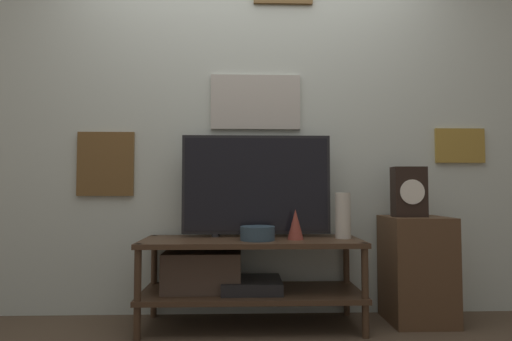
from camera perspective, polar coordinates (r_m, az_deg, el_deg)
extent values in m
cube|color=beige|center=(2.80, -0.74, 7.92)|extent=(6.40, 0.06, 2.70)
cube|color=#B2ADA3|center=(2.78, -0.05, 9.74)|extent=(0.61, 0.02, 0.38)
cube|color=#B2BCC6|center=(2.77, -0.05, 9.77)|extent=(0.58, 0.01, 0.34)
cube|color=olive|center=(3.11, 27.10, 3.18)|extent=(0.34, 0.02, 0.24)
cube|color=beige|center=(3.11, 27.16, 3.19)|extent=(0.31, 0.01, 0.20)
cube|color=brown|center=(2.87, -20.68, 0.89)|extent=(0.38, 0.02, 0.43)
cube|color=beige|center=(2.86, -20.72, 0.90)|extent=(0.34, 0.01, 0.39)
cube|color=#422D1E|center=(2.49, -0.63, -10.09)|extent=(1.34, 0.47, 0.03)
cube|color=#422D1E|center=(2.54, -0.63, -17.10)|extent=(1.34, 0.47, 0.03)
cylinder|color=#422D1E|center=(2.40, -16.57, -16.29)|extent=(0.04, 0.04, 0.53)
cylinder|color=#422D1E|center=(2.43, 15.32, -16.15)|extent=(0.04, 0.04, 0.53)
cylinder|color=#422D1E|center=(2.79, -14.37, -14.39)|extent=(0.04, 0.04, 0.53)
cylinder|color=#422D1E|center=(2.81, 12.79, -14.31)|extent=(0.04, 0.04, 0.53)
cube|color=black|center=(2.53, -0.63, -16.00)|extent=(0.36, 0.33, 0.07)
cube|color=#47382D|center=(2.53, -7.67, -14.06)|extent=(0.47, 0.26, 0.24)
cylinder|color=black|center=(2.59, -5.82, -9.22)|extent=(0.05, 0.05, 0.02)
cylinder|color=black|center=(2.61, 5.87, -9.17)|extent=(0.05, 0.05, 0.02)
cube|color=black|center=(2.57, 0.04, -2.00)|extent=(0.95, 0.04, 0.63)
cube|color=black|center=(2.56, 0.06, -2.00)|extent=(0.92, 0.01, 0.60)
cylinder|color=beige|center=(2.56, 12.31, -6.28)|extent=(0.10, 0.10, 0.28)
cylinder|color=#2D4251|center=(2.42, 0.22, -8.95)|extent=(0.21, 0.21, 0.08)
cone|color=brown|center=(2.46, 5.66, -7.66)|extent=(0.10, 0.10, 0.18)
cube|color=#513823|center=(2.79, 21.98, -12.90)|extent=(0.39, 0.36, 0.66)
cube|color=black|center=(2.71, 20.99, -2.86)|extent=(0.21, 0.10, 0.32)
cylinder|color=white|center=(2.66, 21.45, -2.86)|extent=(0.15, 0.01, 0.15)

